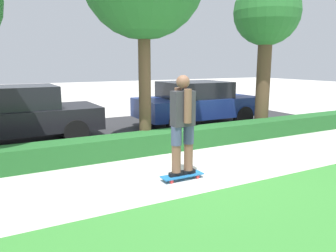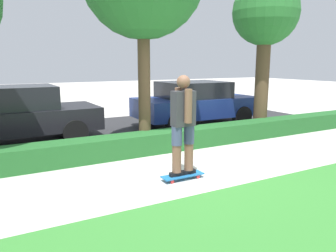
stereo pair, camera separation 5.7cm
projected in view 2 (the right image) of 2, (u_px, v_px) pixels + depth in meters
name	position (u px, v px, depth m)	size (l,w,h in m)	color
ground_plane	(189.00, 172.00, 6.19)	(60.00, 60.00, 0.00)	beige
grass_lawn_strip	(334.00, 250.00, 3.60)	(14.77, 4.00, 0.01)	#388433
street_asphalt	(114.00, 131.00, 9.81)	(14.77, 5.00, 0.01)	#2D2D30
hedge_row	(152.00, 142.00, 7.53)	(14.77, 0.60, 0.46)	#236028
skateboard	(183.00, 176.00, 5.79)	(0.78, 0.24, 0.08)	#1E6BAD
skater_person	(183.00, 123.00, 5.61)	(0.51, 0.45, 1.75)	black
tree_far	(265.00, 17.00, 9.11)	(1.85, 1.85, 4.35)	brown
parked_car_front	(17.00, 114.00, 8.26)	(3.95, 1.83, 1.46)	black
parked_car_middle	(195.00, 103.00, 10.65)	(3.94, 1.95, 1.43)	navy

